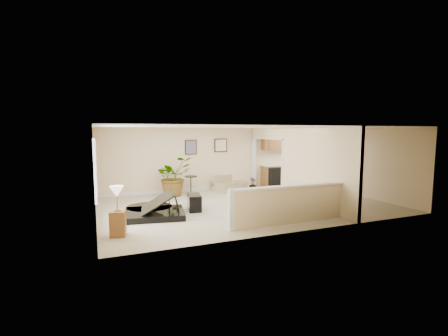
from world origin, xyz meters
name	(u,v)px	position (x,y,z in m)	size (l,w,h in m)	color
floor	(246,205)	(0.00, 0.00, 0.00)	(9.00, 9.00, 0.00)	#BEB594
back_wall	(214,159)	(0.00, 3.00, 1.25)	(9.00, 0.04, 2.50)	beige
front_wall	(302,179)	(0.00, -3.00, 1.25)	(9.00, 0.04, 2.50)	beige
left_wall	(94,173)	(-4.50, 0.00, 1.25)	(0.04, 6.00, 2.50)	beige
right_wall	(355,162)	(4.50, 0.00, 1.25)	(0.04, 6.00, 2.50)	beige
ceiling	(246,127)	(0.00, 0.00, 2.50)	(9.00, 6.00, 0.04)	white
kitchen_vinyl	(325,197)	(3.15, 0.00, 0.00)	(2.70, 6.00, 0.01)	gray
interior_partition	(290,165)	(1.80, 0.25, 1.22)	(0.18, 5.99, 2.50)	beige
pony_half_wall	(288,204)	(0.08, -2.30, 0.52)	(3.42, 0.22, 1.00)	beige
left_window	(95,168)	(-4.49, -0.50, 1.45)	(0.05, 2.15, 1.45)	white
wall_art_left	(191,147)	(-0.95, 2.97, 1.75)	(0.48, 0.04, 0.58)	#321D12
wall_mirror	(221,145)	(0.30, 2.97, 1.80)	(0.55, 0.04, 0.55)	#321D12
kitchen_cabinets	(285,166)	(3.19, 2.73, 0.87)	(2.36, 0.65, 2.33)	brown
piano	(152,194)	(-3.02, -0.22, 0.63)	(2.04, 2.08, 1.50)	black
piano_bench	(194,202)	(-1.74, -0.05, 0.24)	(0.37, 0.72, 0.48)	black
loveseat	(229,183)	(0.55, 2.69, 0.29)	(1.65, 1.28, 0.77)	tan
accent_table	(191,183)	(-1.14, 2.38, 0.45)	(0.48, 0.48, 0.70)	black
palm_plant	(173,177)	(-1.80, 2.39, 0.71)	(1.62, 1.52, 1.45)	black
small_plant	(253,185)	(1.40, 2.26, 0.22)	(0.35, 0.35, 0.51)	black
lamp_stand	(118,215)	(-4.05, -1.74, 0.49)	(0.40, 0.40, 1.15)	brown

